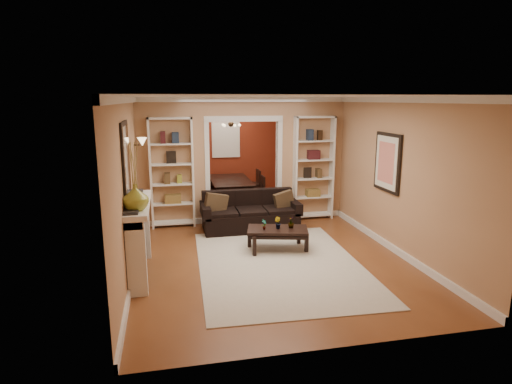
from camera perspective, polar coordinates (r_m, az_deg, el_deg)
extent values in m
plane|color=brown|center=(8.52, -0.16, -5.90)|extent=(8.00, 8.00, 0.00)
plane|color=white|center=(8.10, -0.18, 12.58)|extent=(8.00, 8.00, 0.00)
plane|color=tan|center=(12.11, -4.07, 6.04)|extent=(8.00, 0.00, 8.00)
plane|color=tan|center=(4.46, 10.48, -4.99)|extent=(8.00, 0.00, 8.00)
plane|color=tan|center=(8.05, -16.06, 2.45)|extent=(0.00, 8.00, 8.00)
plane|color=tan|center=(8.93, 14.13, 3.48)|extent=(0.00, 8.00, 8.00)
cube|color=tan|center=(9.36, -1.68, 4.24)|extent=(4.50, 0.15, 2.70)
cube|color=maroon|center=(12.08, -4.05, 5.88)|extent=(4.44, 0.04, 2.64)
cube|color=#8CA5CC|center=(12.02, -4.04, 6.95)|extent=(0.78, 0.03, 0.98)
cube|color=beige|center=(7.13, 3.15, -9.57)|extent=(2.74, 3.75, 0.01)
cube|color=black|center=(8.83, -0.76, -2.57)|extent=(2.02, 0.87, 0.79)
cube|color=brown|center=(8.65, -5.39, -1.45)|extent=(0.47, 0.23, 0.45)
cube|color=brown|center=(8.93, 3.78, -1.14)|extent=(0.42, 0.20, 0.41)
cube|color=black|center=(7.71, 2.88, -6.32)|extent=(1.17, 0.81, 0.40)
imported|color=#336626|center=(7.56, 1.09, -4.36)|extent=(0.11, 0.11, 0.18)
imported|color=#336626|center=(7.62, 2.91, -4.14)|extent=(0.14, 0.15, 0.21)
imported|color=#336626|center=(7.68, 4.70, -4.07)|extent=(0.16, 0.16, 0.20)
cube|color=white|center=(9.08, -11.15, 2.48)|extent=(0.90, 0.30, 2.30)
cube|color=white|center=(9.63, 7.64, 3.16)|extent=(0.90, 0.30, 2.30)
cube|color=white|center=(6.76, -15.14, -6.05)|extent=(0.32, 1.70, 1.16)
imported|color=olive|center=(6.06, -15.78, -0.71)|extent=(0.37, 0.37, 0.37)
cube|color=silver|center=(6.51, -16.97, 4.17)|extent=(0.03, 0.95, 1.10)
cube|color=#FFE0A5|center=(8.53, -15.33, 6.27)|extent=(0.18, 0.18, 0.22)
cube|color=black|center=(8.01, 17.07, 3.79)|extent=(0.04, 0.85, 1.05)
imported|color=black|center=(11.09, -3.27, 0.07)|extent=(1.81, 1.01, 0.64)
cube|color=black|center=(10.71, -5.94, 0.12)|extent=(0.50, 0.50, 0.83)
cube|color=black|center=(10.88, -0.17, 0.23)|extent=(0.50, 0.50, 0.77)
cube|color=black|center=(11.29, -6.27, 0.80)|extent=(0.50, 0.50, 0.85)
cube|color=black|center=(11.45, -0.78, 0.99)|extent=(0.48, 0.48, 0.84)
cube|color=#352618|center=(10.77, -3.15, 8.86)|extent=(0.50, 0.50, 0.30)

